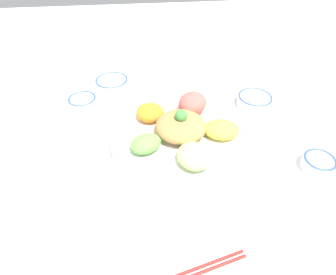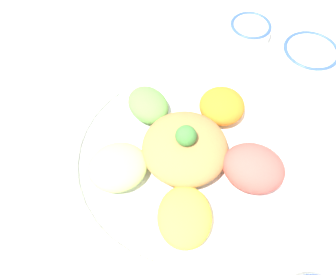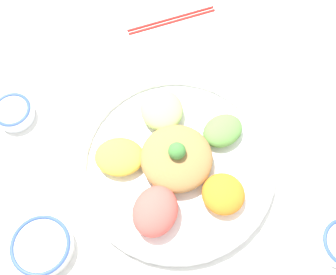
% 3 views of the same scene
% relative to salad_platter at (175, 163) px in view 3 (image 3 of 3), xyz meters
% --- Properties ---
extents(ground_plane, '(2.40, 2.40, 0.00)m').
position_rel_salad_platter_xyz_m(ground_plane, '(0.02, -0.04, -0.03)').
color(ground_plane, white).
extents(salad_platter, '(0.40, 0.40, 0.10)m').
position_rel_salad_platter_xyz_m(salad_platter, '(0.00, 0.00, 0.00)').
color(salad_platter, white).
rests_on(salad_platter, ground_plane).
extents(sauce_bowl_red, '(0.08, 0.08, 0.03)m').
position_rel_salad_platter_xyz_m(sauce_bowl_red, '(-0.33, 0.15, -0.01)').
color(sauce_bowl_red, white).
rests_on(sauce_bowl_red, ground_plane).
extents(sauce_bowl_dark, '(0.11, 0.11, 0.04)m').
position_rel_salad_platter_xyz_m(sauce_bowl_dark, '(-0.26, -0.14, -0.01)').
color(sauce_bowl_dark, white).
rests_on(sauce_bowl_dark, ground_plane).
extents(chopsticks_pair_near, '(0.22, 0.07, 0.01)m').
position_rel_salad_platter_xyz_m(chopsticks_pair_near, '(0.03, 0.37, -0.02)').
color(chopsticks_pair_near, red).
rests_on(chopsticks_pair_near, ground_plane).
extents(serving_spoon_main, '(0.06, 0.14, 0.01)m').
position_rel_salad_platter_xyz_m(serving_spoon_main, '(0.29, 0.40, -0.02)').
color(serving_spoon_main, silver).
rests_on(serving_spoon_main, ground_plane).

